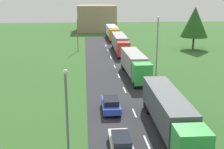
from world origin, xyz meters
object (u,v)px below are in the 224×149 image
object	(u,v)px
car_third	(121,143)
lamppost_second	(67,113)
truck_fifth	(112,32)
lamppost_fourth	(78,32)
tree_oak	(195,22)
truck_fourth	(120,43)
car_fourth	(111,104)
truck_third	(135,64)
distant_building	(96,18)
truck_second	(170,112)
lamppost_third	(157,43)

from	to	relation	value
car_third	lamppost_second	distance (m)	5.53
car_third	lamppost_second	size ratio (longest dim) A/B	0.62
truck_fifth	lamppost_fourth	bearing A→B (deg)	-118.36
tree_oak	lamppost_second	bearing A→B (deg)	-119.44
truck_fourth	car_fourth	size ratio (longest dim) A/B	3.32
truck_third	truck_fifth	bearing A→B (deg)	89.67
truck_third	distant_building	world-z (taller)	distant_building
truck_second	car_third	world-z (taller)	truck_second
car_third	tree_oak	size ratio (longest dim) A/B	0.48
truck_fourth	lamppost_third	bearing A→B (deg)	-79.91
tree_oak	distant_building	size ratio (longest dim) A/B	0.75
truck_third	car_fourth	bearing A→B (deg)	-109.45
truck_third	lamppost_second	distance (m)	25.44
lamppost_fourth	lamppost_third	bearing A→B (deg)	-60.21
truck_third	lamppost_second	size ratio (longest dim) A/B	1.73
car_third	lamppost_second	world-z (taller)	lamppost_second
car_third	lamppost_fourth	world-z (taller)	lamppost_fourth
lamppost_second	lamppost_third	world-z (taller)	lamppost_third
truck_second	car_fourth	world-z (taller)	truck_second
truck_fifth	truck_second	bearing A→B (deg)	-90.19
truck_fourth	lamppost_second	distance (m)	44.66
truck_second	distant_building	size ratio (longest dim) A/B	1.12
truck_third	lamppost_fourth	xyz separation A→B (m)	(-8.95, 22.44, 2.02)
truck_fifth	tree_oak	xyz separation A→B (m)	(16.91, -17.14, 4.07)
car_third	distant_building	distance (m)	82.00
truck_fourth	car_third	xyz separation A→B (m)	(-4.83, -42.16, -1.34)
truck_third	tree_oak	bearing A→B (deg)	52.47
truck_third	car_fourth	world-z (taller)	truck_third
truck_third	truck_fifth	xyz separation A→B (m)	(0.22, 39.45, -0.02)
truck_fourth	car_fourth	xyz separation A→B (m)	(-4.89, -33.58, -1.27)
lamppost_second	lamppost_third	bearing A→B (deg)	63.15
lamppost_second	tree_oak	xyz separation A→B (m)	(26.00, 46.06, 2.02)
lamppost_second	lamppost_fourth	distance (m)	46.20
truck_second	truck_third	world-z (taller)	truck_third
car_third	truck_third	bearing A→B (deg)	77.92
lamppost_third	truck_fourth	bearing A→B (deg)	100.09
truck_second	tree_oak	bearing A→B (deg)	67.59
car_fourth	lamppost_fourth	distance (m)	36.44
truck_second	car_fourth	size ratio (longest dim) A/B	3.17
truck_fifth	lamppost_third	xyz separation A→B (m)	(3.28, -38.77, 2.94)
lamppost_third	tree_oak	size ratio (longest dim) A/B	0.95
truck_fifth	car_third	xyz separation A→B (m)	(-4.98, -61.65, -1.30)
lamppost_third	distant_building	bearing A→B (deg)	96.59
car_fourth	distant_building	size ratio (longest dim) A/B	0.35
truck_third	tree_oak	distance (m)	28.42
tree_oak	distant_building	world-z (taller)	tree_oak
truck_second	car_fourth	bearing A→B (deg)	130.96
truck_second	car_fourth	distance (m)	7.48
car_third	distant_building	size ratio (longest dim) A/B	0.36
lamppost_second	lamppost_fourth	size ratio (longest dim) A/B	1.01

